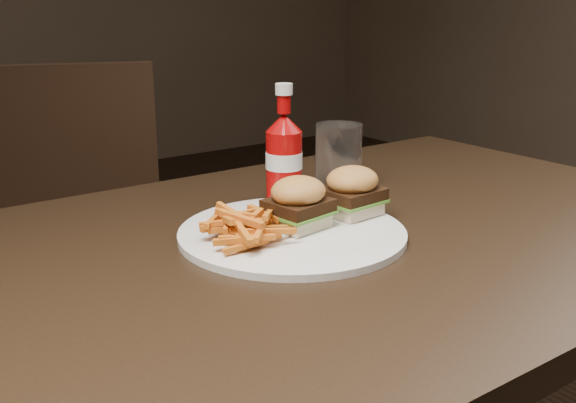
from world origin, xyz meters
TOP-DOWN VIEW (x-y plane):
  - dining_table at (0.00, 0.00)m, footprint 1.20×0.80m
  - chair_far at (-0.15, 0.92)m, footprint 0.62×0.62m
  - plate at (-0.10, 0.02)m, footprint 0.32×0.32m
  - sandwich_half_a at (-0.09, 0.02)m, footprint 0.08×0.08m
  - sandwich_half_b at (0.02, 0.02)m, footprint 0.08×0.07m
  - fries_pile at (-0.17, 0.02)m, footprint 0.11×0.11m
  - ketchup_bottle at (-0.01, 0.16)m, footprint 0.06×0.06m
  - tumbler at (0.11, 0.16)m, footprint 0.09×0.09m

SIDE VIEW (x-z plane):
  - chair_far at x=-0.15m, z-range 0.41..0.45m
  - dining_table at x=0.00m, z-range 0.71..0.75m
  - plate at x=-0.10m, z-range 0.75..0.76m
  - sandwich_half_a at x=-0.09m, z-range 0.76..0.78m
  - sandwich_half_b at x=0.02m, z-range 0.76..0.78m
  - fries_pile at x=-0.17m, z-range 0.76..0.80m
  - tumbler at x=0.11m, z-range 0.74..0.87m
  - ketchup_bottle at x=-0.01m, z-range 0.75..0.87m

